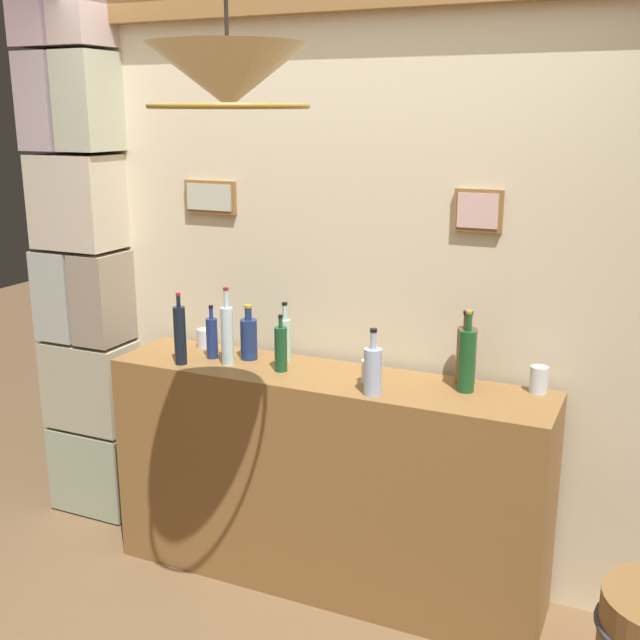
{
  "coord_description": "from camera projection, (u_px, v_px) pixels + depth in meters",
  "views": [
    {
      "loc": [
        1.26,
        -2.01,
        2.03
      ],
      "look_at": [
        0.0,
        0.76,
        1.22
      ],
      "focal_mm": 43.9,
      "sensor_mm": 36.0,
      "label": 1
    }
  ],
  "objects": [
    {
      "name": "panelled_rear_partition",
      "position": [
        352.0,
        244.0,
        3.38
      ],
      "size": [
        3.09,
        0.15,
        2.83
      ],
      "color": "beige",
      "rests_on": "ground"
    },
    {
      "name": "stone_pillar",
      "position": [
        85.0,
        255.0,
        3.84
      ],
      "size": [
        0.45,
        0.32,
        2.75
      ],
      "color": "#A0A98B",
      "rests_on": "ground"
    },
    {
      "name": "bar_shelf_unit",
      "position": [
        325.0,
        481.0,
        3.39
      ],
      "size": [
        1.9,
        0.41,
        0.97
      ],
      "primitive_type": "cube",
      "color": "olive",
      "rests_on": "ground"
    },
    {
      "name": "liquor_bottle_port",
      "position": [
        466.0,
        354.0,
        3.13
      ],
      "size": [
        0.08,
        0.08,
        0.3
      ],
      "color": "brown",
      "rests_on": "bar_shelf_unit"
    },
    {
      "name": "liquor_bottle_whiskey",
      "position": [
        180.0,
        335.0,
        3.38
      ],
      "size": [
        0.05,
        0.05,
        0.32
      ],
      "color": "black",
      "rests_on": "bar_shelf_unit"
    },
    {
      "name": "liquor_bottle_rum",
      "position": [
        467.0,
        360.0,
        3.04
      ],
      "size": [
        0.07,
        0.07,
        0.33
      ],
      "color": "#1A4E24",
      "rests_on": "bar_shelf_unit"
    },
    {
      "name": "liquor_bottle_amaro",
      "position": [
        249.0,
        338.0,
        3.46
      ],
      "size": [
        0.08,
        0.08,
        0.25
      ],
      "color": "navy",
      "rests_on": "bar_shelf_unit"
    },
    {
      "name": "liquor_bottle_brandy",
      "position": [
        373.0,
        370.0,
        3.02
      ],
      "size": [
        0.07,
        0.07,
        0.27
      ],
      "color": "#A9B8D8",
      "rests_on": "bar_shelf_unit"
    },
    {
      "name": "liquor_bottle_rye",
      "position": [
        212.0,
        337.0,
        3.47
      ],
      "size": [
        0.05,
        0.05,
        0.24
      ],
      "color": "navy",
      "rests_on": "bar_shelf_unit"
    },
    {
      "name": "liquor_bottle_mezcal",
      "position": [
        285.0,
        338.0,
        3.44
      ],
      "size": [
        0.05,
        0.05,
        0.26
      ],
      "color": "#A8CFC0",
      "rests_on": "bar_shelf_unit"
    },
    {
      "name": "liquor_bottle_scotch",
      "position": [
        227.0,
        334.0,
        3.37
      ],
      "size": [
        0.05,
        0.05,
        0.34
      ],
      "color": "silver",
      "rests_on": "bar_shelf_unit"
    },
    {
      "name": "liquor_bottle_vodka",
      "position": [
        281.0,
        349.0,
        3.29
      ],
      "size": [
        0.05,
        0.05,
        0.25
      ],
      "color": "#174924",
      "rests_on": "bar_shelf_unit"
    },
    {
      "name": "glass_tumbler_rocks",
      "position": [
        370.0,
        372.0,
        3.14
      ],
      "size": [
        0.07,
        0.07,
        0.1
      ],
      "color": "silver",
      "rests_on": "bar_shelf_unit"
    },
    {
      "name": "glass_tumbler_highball",
      "position": [
        539.0,
        380.0,
        3.05
      ],
      "size": [
        0.07,
        0.07,
        0.11
      ],
      "color": "silver",
      "rests_on": "bar_shelf_unit"
    },
    {
      "name": "glass_tumbler_shot",
      "position": [
        205.0,
        338.0,
        3.65
      ],
      "size": [
        0.08,
        0.08,
        0.09
      ],
      "color": "silver",
      "rests_on": "bar_shelf_unit"
    },
    {
      "name": "pendant_lamp",
      "position": [
        228.0,
        79.0,
        2.24
      ],
      "size": [
        0.47,
        0.47,
        0.44
      ],
      "color": "beige"
    }
  ]
}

